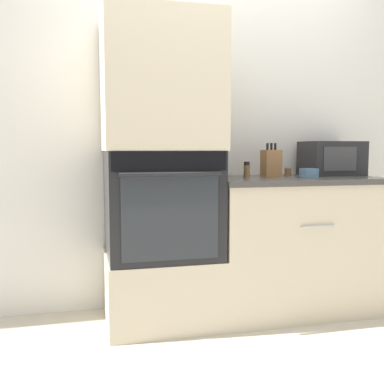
# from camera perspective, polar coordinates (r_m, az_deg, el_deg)

# --- Properties ---
(ground_plane) EXTENTS (12.00, 12.00, 0.00)m
(ground_plane) POSITION_cam_1_polar(r_m,az_deg,el_deg) (2.76, 4.71, -17.53)
(ground_plane) COLOR beige
(wall_back) EXTENTS (8.00, 0.05, 2.50)m
(wall_back) POSITION_cam_1_polar(r_m,az_deg,el_deg) (3.15, 1.21, 8.64)
(wall_back) COLOR silver
(wall_back) RESTS_ON ground_plane
(oven_cabinet_base) EXTENTS (0.69, 0.60, 0.42)m
(oven_cabinet_base) POSITION_cam_1_polar(r_m,az_deg,el_deg) (2.88, -3.87, -12.05)
(oven_cabinet_base) COLOR beige
(oven_cabinet_base) RESTS_ON ground_plane
(wall_oven) EXTENTS (0.66, 0.64, 0.65)m
(wall_oven) POSITION_cam_1_polar(r_m,az_deg,el_deg) (2.76, -3.93, -1.44)
(wall_oven) COLOR black
(wall_oven) RESTS_ON oven_cabinet_base
(oven_cabinet_upper) EXTENTS (0.69, 0.60, 0.79)m
(oven_cabinet_upper) POSITION_cam_1_polar(r_m,az_deg,el_deg) (2.77, -4.04, 13.46)
(oven_cabinet_upper) COLOR beige
(oven_cabinet_upper) RESTS_ON wall_oven
(counter_unit) EXTENTS (1.12, 0.63, 0.89)m
(counter_unit) POSITION_cam_1_polar(r_m,az_deg,el_deg) (3.09, 12.78, -6.38)
(counter_unit) COLOR beige
(counter_unit) RESTS_ON ground_plane
(microwave) EXTENTS (0.39, 0.29, 0.24)m
(microwave) POSITION_cam_1_polar(r_m,az_deg,el_deg) (3.29, 17.31, 4.10)
(microwave) COLOR #232326
(microwave) RESTS_ON counter_unit
(knife_block) EXTENTS (0.11, 0.11, 0.22)m
(knife_block) POSITION_cam_1_polar(r_m,az_deg,el_deg) (3.03, 10.01, 3.64)
(knife_block) COLOR olive
(knife_block) RESTS_ON counter_unit
(bowl) EXTENTS (0.12, 0.12, 0.06)m
(bowl) POSITION_cam_1_polar(r_m,az_deg,el_deg) (2.98, 14.64, 2.33)
(bowl) COLOR #517599
(bowl) RESTS_ON counter_unit
(condiment_jar_near) EXTENTS (0.04, 0.04, 0.10)m
(condiment_jar_near) POSITION_cam_1_polar(r_m,az_deg,el_deg) (2.87, 6.96, 2.79)
(condiment_jar_near) COLOR brown
(condiment_jar_near) RESTS_ON counter_unit
(condiment_jar_mid) EXTENTS (0.04, 0.04, 0.07)m
(condiment_jar_mid) POSITION_cam_1_polar(r_m,az_deg,el_deg) (3.16, 12.07, 2.62)
(condiment_jar_mid) COLOR brown
(condiment_jar_mid) RESTS_ON counter_unit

